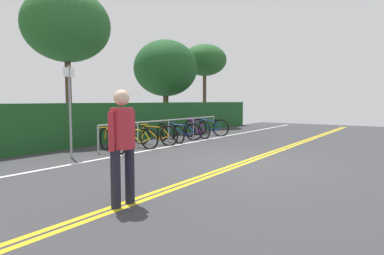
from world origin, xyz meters
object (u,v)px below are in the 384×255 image
bicycle_6 (210,127)px  tree_extra (205,61)px  bicycle_2 (155,135)px  bicycle_1 (137,138)px  tree_mid (67,26)px  bike_rack (169,125)px  pedestrian (122,140)px  tree_far_right (166,68)px  bicycle_5 (197,129)px  bicycle_0 (112,140)px  bicycle_3 (170,133)px  bicycle_4 (181,131)px  sign_post_near (70,103)px

bicycle_6 → tree_extra: tree_extra is taller
bicycle_2 → bicycle_1: bearing=-178.0°
bicycle_2 → tree_mid: tree_mid is taller
bike_rack → pedestrian: pedestrian is taller
tree_far_right → bicycle_6: bearing=-104.9°
bike_rack → pedestrian: (-6.20, -4.06, 0.33)m
bicycle_5 → bicycle_6: bearing=0.8°
tree_mid → tree_extra: tree_mid is taller
bicycle_0 → bicycle_3: bearing=1.2°
bike_rack → bicycle_4: size_ratio=4.14×
bicycle_2 → bicycle_3: (0.93, 0.06, -0.01)m
bicycle_2 → bicycle_6: bearing=0.3°
bicycle_2 → bicycle_3: 0.93m
sign_post_near → bicycle_4: bearing=0.2°
tree_mid → bicycle_3: bearing=-63.8°
bicycle_1 → tree_extra: (8.66, 2.89, 3.49)m
sign_post_near → tree_far_right: bearing=21.3°
bicycle_1 → bicycle_5: bicycle_5 is taller
bicycle_4 → bicycle_6: bearing=-2.7°
bicycle_5 → bicycle_4: bearing=173.4°
bicycle_2 → bicycle_3: bicycle_2 is taller
tree_mid → sign_post_near: bearing=-125.1°
sign_post_near → tree_extra: 11.59m
tree_mid → tree_far_right: 5.44m
bicycle_5 → sign_post_near: (-5.88, 0.09, 1.09)m
tree_far_right → bicycle_4: bearing=-132.8°
bike_rack → tree_mid: tree_mid is taller
bicycle_3 → pedestrian: pedestrian is taller
bicycle_5 → tree_far_right: bearing=59.2°
bicycle_2 → bicycle_5: bicycle_5 is taller
bike_rack → tree_mid: size_ratio=1.15×
bicycle_2 → sign_post_near: bearing=178.3°
bicycle_0 → tree_mid: 5.45m
bicycle_2 → tree_extra: (7.74, 2.86, 3.47)m
bike_rack → bicycle_6: size_ratio=3.61×
bicycle_0 → pedestrian: pedestrian is taller
bicycle_3 → bicycle_6: bearing=-0.8°
bicycle_3 → bicycle_1: bearing=-177.2°
tree_far_right → pedestrian: bearing=-144.1°
pedestrian → tree_extra: 15.03m
bicycle_4 → tree_extra: tree_extra is taller
bicycle_6 → tree_extra: (4.09, 2.84, 3.45)m
pedestrian → bicycle_1: bearing=41.8°
sign_post_near → tree_mid: bearing=54.9°
bicycle_0 → bicycle_1: 1.01m
bicycle_3 → tree_mid: (-1.74, 3.53, 3.97)m
bicycle_2 → bicycle_4: (1.70, 0.11, -0.02)m
bicycle_1 → bicycle_3: bicycle_3 is taller
bicycle_6 → sign_post_near: 7.00m
bicycle_5 → bicycle_6: (1.03, 0.01, 0.01)m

